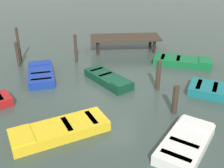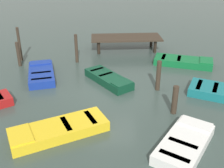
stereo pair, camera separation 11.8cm
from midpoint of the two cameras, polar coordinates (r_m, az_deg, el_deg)
The scene contains 13 objects.
ground_plane at distance 13.49m, azimuth 0.25°, elevation -1.34°, with size 80.00×80.00×0.00m, color #33423D.
dock_segment at distance 18.99m, azimuth 3.17°, elevation 9.55°, with size 4.83×2.03×0.95m.
rowboat_white at distance 9.95m, azimuth 15.38°, elevation -11.96°, with size 2.70×3.06×0.46m.
rowboat_yellow at distance 10.45m, azimuth -10.85°, elevation -9.40°, with size 3.81×2.65×0.46m.
rowboat_blue at distance 15.30m, azimuth -14.42°, elevation 2.13°, with size 1.91×3.20×0.46m.
rowboat_dark_green at distance 14.20m, azimuth -0.51°, elevation 1.09°, with size 2.57×3.10×0.46m.
rowboat_green at distance 17.09m, azimuth 15.00°, elevation 4.59°, with size 3.63×2.34×0.46m.
rowboat_teal at distance 13.90m, azimuth 21.96°, elevation -1.49°, with size 3.11×2.58×0.46m.
mooring_piling_near_right at distance 16.86m, azimuth -7.30°, elevation 7.40°, with size 0.19×0.19×1.77m, color #33281E.
mooring_piling_mid_right at distance 11.64m, azimuth 13.35°, elevation -3.29°, with size 0.24×0.24×1.27m, color #33281E.
mooring_piling_mid_left at distance 17.08m, azimuth -18.89°, elevation 5.94°, with size 0.19×0.19×1.48m, color #33281E.
mooring_piling_center at distance 13.43m, azimuth 9.97°, elevation 1.73°, with size 0.23×0.23×1.52m, color #33281E.
mooring_piling_near_left at distance 17.90m, azimuth -18.70°, elevation 7.92°, with size 0.17×0.17×2.11m, color #33281E.
Camera 2 is at (-0.47, -11.98, 6.17)m, focal length 43.50 mm.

